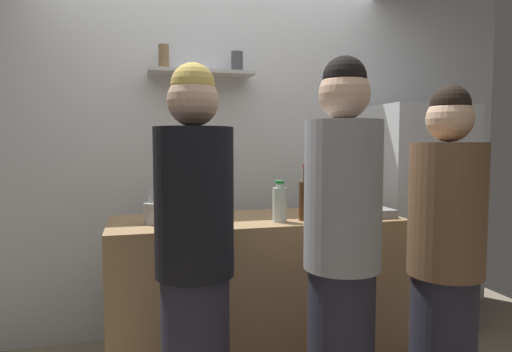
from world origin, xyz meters
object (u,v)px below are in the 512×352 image
(wine_bottle_pale_glass, at_px, (203,205))
(person_grey_hoodie, at_px, (342,257))
(refrigerator, at_px, (414,218))
(wine_bottle_amber_glass, at_px, (306,199))
(utensil_holder, at_px, (154,213))
(baking_pan, at_px, (363,213))
(person_blonde, at_px, (195,265))
(water_bottle_plastic, at_px, (280,203))
(person_brown_jacket, at_px, (445,267))

(wine_bottle_pale_glass, distance_m, person_grey_hoodie, 0.83)
(refrigerator, relative_size, wine_bottle_pale_glass, 5.75)
(wine_bottle_amber_glass, bearing_deg, utensil_holder, 172.80)
(baking_pan, distance_m, wine_bottle_amber_glass, 0.39)
(baking_pan, distance_m, person_grey_hoodie, 0.78)
(utensil_holder, height_order, wine_bottle_pale_glass, wine_bottle_pale_glass)
(wine_bottle_amber_glass, bearing_deg, person_blonde, -145.34)
(water_bottle_plastic, height_order, person_brown_jacket, person_brown_jacket)
(water_bottle_plastic, relative_size, person_brown_jacket, 0.14)
(wine_bottle_amber_glass, relative_size, water_bottle_plastic, 1.39)
(wine_bottle_pale_glass, bearing_deg, baking_pan, 1.33)
(refrigerator, distance_m, wine_bottle_amber_glass, 1.17)
(baking_pan, bearing_deg, person_blonde, -154.64)
(refrigerator, height_order, baking_pan, refrigerator)
(wine_bottle_amber_glass, bearing_deg, water_bottle_plastic, -177.45)
(baking_pan, bearing_deg, person_brown_jacket, -85.24)
(refrigerator, xyz_separation_m, wine_bottle_amber_glass, (-1.05, -0.47, 0.24))
(refrigerator, relative_size, wine_bottle_amber_glass, 5.04)
(wine_bottle_amber_glass, distance_m, person_grey_hoodie, 0.64)
(person_brown_jacket, bearing_deg, person_blonde, 170.98)
(refrigerator, height_order, water_bottle_plastic, refrigerator)
(baking_pan, height_order, wine_bottle_pale_glass, wine_bottle_pale_glass)
(wine_bottle_amber_glass, bearing_deg, person_grey_hoodie, -95.96)
(water_bottle_plastic, distance_m, person_blonde, 0.75)
(wine_bottle_pale_glass, relative_size, person_grey_hoodie, 0.16)
(person_grey_hoodie, height_order, person_blonde, person_grey_hoodie)
(refrigerator, distance_m, water_bottle_plastic, 1.32)
(wine_bottle_pale_glass, relative_size, person_blonde, 0.17)
(wine_bottle_amber_glass, height_order, person_brown_jacket, person_brown_jacket)
(wine_bottle_pale_glass, height_order, person_grey_hoodie, person_grey_hoodie)
(water_bottle_plastic, xyz_separation_m, person_brown_jacket, (0.59, -0.65, -0.23))
(wine_bottle_pale_glass, relative_size, person_brown_jacket, 0.17)
(refrigerator, relative_size, water_bottle_plastic, 7.04)
(person_grey_hoodie, bearing_deg, water_bottle_plastic, -170.28)
(refrigerator, bearing_deg, person_brown_jacket, -118.48)
(utensil_holder, bearing_deg, wine_bottle_amber_glass, -7.20)
(baking_pan, relative_size, person_grey_hoodie, 0.19)
(refrigerator, xyz_separation_m, utensil_holder, (-1.90, -0.36, 0.17))
(person_grey_hoodie, bearing_deg, person_brown_jacket, 85.01)
(refrigerator, xyz_separation_m, person_blonde, (-1.75, -0.96, 0.03))
(refrigerator, xyz_separation_m, person_grey_hoodie, (-1.11, -1.08, 0.05))
(wine_bottle_pale_glass, relative_size, water_bottle_plastic, 1.22)
(baking_pan, relative_size, water_bottle_plastic, 1.45)
(person_grey_hoodie, relative_size, person_brown_jacket, 1.07)
(refrigerator, bearing_deg, utensil_holder, -169.16)
(baking_pan, bearing_deg, refrigerator, 33.56)
(refrigerator, relative_size, person_blonde, 0.96)
(baking_pan, distance_m, utensil_holder, 1.23)
(person_brown_jacket, bearing_deg, wine_bottle_pale_glass, 146.84)
(utensil_holder, xyz_separation_m, person_blonde, (0.15, -0.59, -0.14))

